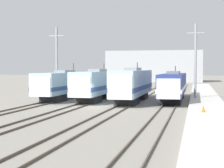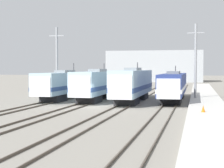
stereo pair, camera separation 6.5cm
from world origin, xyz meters
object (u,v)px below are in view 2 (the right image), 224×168
Objects in this scene: locomotive_far_right at (173,86)px; catenary_tower_left at (57,61)px; catenary_tower_right at (196,61)px; locomotive_far_left at (64,84)px; locomotive_center_left at (97,84)px; locomotive_center_right at (132,84)px; traffic_cone at (203,109)px.

catenary_tower_left is at bearing 173.23° from locomotive_far_right.
locomotive_far_left is at bearing -171.30° from catenary_tower_right.
locomotive_far_left is 1.68× the size of catenary_tower_right.
catenary_tower_right is at bearing 0.00° from catenary_tower_left.
locomotive_far_left reaches higher than locomotive_center_left.
catenary_tower_left is (-2.05, 2.73, 3.24)m from locomotive_far_left.
locomotive_center_left is 13.75m from catenary_tower_right.
locomotive_center_right is (10.02, -2.20, 0.16)m from locomotive_far_left.
locomotive_center_right is at bearing 124.98° from traffic_cone.
traffic_cone is (13.60, -13.45, -1.53)m from locomotive_center_left.
catenary_tower_right is at bearing 32.18° from locomotive_center_right.
locomotive_center_right is at bearing -22.21° from catenary_tower_left.
catenary_tower_left is 1.00× the size of catenary_tower_right.
catenary_tower_left reaches higher than locomotive_far_right.
locomotive_far_left is 15.05m from locomotive_far_right.
locomotive_center_left is 8.60m from catenary_tower_left.
catenary_tower_left is 27.30m from traffic_cone.
catenary_tower_right is (12.84, 3.76, 3.16)m from locomotive_center_left.
catenary_tower_right reaches higher than locomotive_center_right.
traffic_cone is at bearing -44.67° from locomotive_center_left.
locomotive_far_left is at bearing 142.13° from traffic_cone.
traffic_cone is (20.66, -17.21, -4.70)m from catenary_tower_left.
locomotive_center_right is 1.66× the size of catenary_tower_right.
locomotive_far_right is 17.51m from catenary_tower_left.
locomotive_center_right is at bearing -147.82° from catenary_tower_right.
catenary_tower_right reaches higher than locomotive_center_left.
catenary_tower_right is (2.82, 2.03, 3.30)m from locomotive_far_right.
locomotive_far_left is 23.63m from traffic_cone.
locomotive_center_right is 5.79m from locomotive_far_right.
locomotive_center_left is (5.01, -1.03, 0.08)m from locomotive_far_left.
catenary_tower_right is (19.90, 0.00, 0.00)m from catenary_tower_left.
traffic_cone is at bearing -76.72° from locomotive_far_right.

